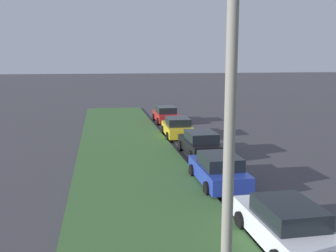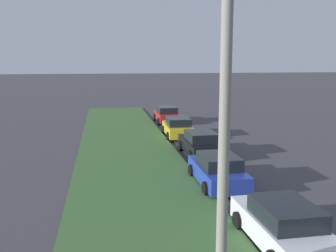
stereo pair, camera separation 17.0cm
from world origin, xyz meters
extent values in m
cube|color=#3D6633|center=(10.00, 7.05, 0.06)|extent=(60.00, 6.00, 0.12)
cube|color=silver|center=(5.52, 3.15, 0.57)|extent=(4.32, 1.86, 0.70)
cube|color=black|center=(5.32, 3.15, 1.19)|extent=(2.22, 1.63, 0.55)
cylinder|color=black|center=(6.85, 4.07, 0.32)|extent=(0.64, 0.23, 0.64)
cylinder|color=black|center=(6.88, 2.27, 0.32)|extent=(0.64, 0.23, 0.64)
cube|color=#23389E|center=(11.56, 3.39, 0.57)|extent=(4.30, 1.80, 0.70)
cube|color=black|center=(11.36, 3.39, 1.19)|extent=(2.20, 1.60, 0.55)
cylinder|color=black|center=(12.91, 4.29, 0.32)|extent=(0.64, 0.22, 0.64)
cylinder|color=black|center=(12.91, 2.49, 0.32)|extent=(0.64, 0.22, 0.64)
cylinder|color=black|center=(10.21, 4.29, 0.32)|extent=(0.64, 0.22, 0.64)
cylinder|color=black|center=(10.21, 2.49, 0.32)|extent=(0.64, 0.22, 0.64)
cube|color=black|center=(17.14, 2.79, 0.57)|extent=(4.32, 1.86, 0.70)
cube|color=black|center=(16.94, 2.78, 1.19)|extent=(2.22, 1.63, 0.55)
cylinder|color=black|center=(18.48, 3.70, 0.32)|extent=(0.64, 0.23, 0.64)
cylinder|color=black|center=(18.50, 1.90, 0.32)|extent=(0.64, 0.23, 0.64)
cylinder|color=black|center=(15.78, 3.67, 0.32)|extent=(0.64, 0.23, 0.64)
cylinder|color=black|center=(15.80, 1.87, 0.32)|extent=(0.64, 0.23, 0.64)
cube|color=gold|center=(22.81, 3.04, 0.57)|extent=(4.35, 1.93, 0.70)
cube|color=black|center=(22.61, 3.05, 1.19)|extent=(2.25, 1.67, 0.55)
cylinder|color=black|center=(24.18, 3.90, 0.32)|extent=(0.65, 0.24, 0.64)
cylinder|color=black|center=(24.13, 2.10, 0.32)|extent=(0.65, 0.24, 0.64)
cylinder|color=black|center=(21.48, 3.98, 0.32)|extent=(0.65, 0.24, 0.64)
cylinder|color=black|center=(21.43, 2.18, 0.32)|extent=(0.65, 0.24, 0.64)
cube|color=red|center=(29.55, 2.77, 0.57)|extent=(4.30, 1.80, 0.70)
cube|color=black|center=(29.35, 2.77, 1.19)|extent=(2.20, 1.60, 0.55)
cylinder|color=black|center=(30.90, 3.66, 0.32)|extent=(0.64, 0.22, 0.64)
cylinder|color=black|center=(30.89, 1.86, 0.32)|extent=(0.64, 0.22, 0.64)
cylinder|color=black|center=(28.20, 3.67, 0.32)|extent=(0.64, 0.22, 0.64)
cylinder|color=black|center=(28.19, 1.87, 0.32)|extent=(0.64, 0.22, 0.64)
cylinder|color=gray|center=(2.64, 6.02, 3.75)|extent=(0.24, 0.24, 7.50)
camera|label=1|loc=(-4.89, 8.64, 5.73)|focal=41.42mm
camera|label=2|loc=(-4.92, 8.47, 5.73)|focal=41.42mm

